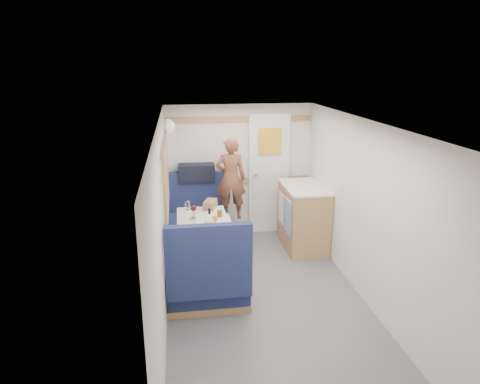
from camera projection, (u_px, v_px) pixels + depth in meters
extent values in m
plane|color=#515156|center=(269.00, 309.00, 4.66)|extent=(4.50, 4.50, 0.00)
plane|color=silver|center=(273.00, 125.00, 4.08)|extent=(4.50, 4.50, 0.00)
cube|color=silver|center=(240.00, 171.00, 6.50)|extent=(2.20, 0.02, 2.00)
cube|color=silver|center=(162.00, 229.00, 4.22)|extent=(0.02, 4.50, 2.00)
cube|color=silver|center=(373.00, 218.00, 4.52)|extent=(0.02, 4.50, 2.00)
cube|color=#9C6746|center=(240.00, 180.00, 6.53)|extent=(2.15, 0.02, 0.08)
cube|color=#9C6746|center=(240.00, 119.00, 6.26)|extent=(2.15, 0.02, 0.08)
cube|color=#ACB99D|center=(165.00, 179.00, 5.10)|extent=(0.04, 1.30, 0.72)
cube|color=white|center=(269.00, 174.00, 6.56)|extent=(0.62, 0.04, 1.86)
cube|color=gold|center=(270.00, 141.00, 6.38)|extent=(0.34, 0.03, 0.40)
cylinder|color=silver|center=(255.00, 175.00, 6.47)|extent=(0.04, 0.10, 0.04)
cube|color=white|center=(202.00, 220.00, 5.32)|extent=(0.62, 0.92, 0.04)
cylinder|color=silver|center=(203.00, 246.00, 5.42)|extent=(0.08, 0.08, 0.66)
cylinder|color=silver|center=(204.00, 270.00, 5.52)|extent=(0.36, 0.36, 0.03)
cube|color=#161B48|center=(200.00, 231.00, 6.21)|extent=(0.88, 0.50, 0.45)
cube|color=#161B48|center=(198.00, 198.00, 6.35)|extent=(0.88, 0.10, 0.80)
cube|color=#9C6746|center=(200.00, 243.00, 6.27)|extent=(0.90, 0.52, 0.08)
cube|color=#161B48|center=(208.00, 286.00, 4.70)|extent=(0.88, 0.50, 0.45)
cube|color=#161B48|center=(209.00, 262.00, 4.31)|extent=(0.88, 0.10, 0.80)
cube|color=#9C6746|center=(208.00, 301.00, 4.75)|extent=(0.90, 0.52, 0.08)
cube|color=#9C6746|center=(197.00, 182.00, 6.33)|extent=(0.90, 0.14, 0.04)
sphere|color=white|center=(168.00, 126.00, 5.76)|extent=(0.20, 0.20, 0.20)
cube|color=#9C6746|center=(303.00, 218.00, 6.11)|extent=(0.54, 0.90, 0.90)
cube|color=silver|center=(305.00, 187.00, 5.98)|extent=(0.56, 0.92, 0.03)
cube|color=#5972B2|center=(287.00, 216.00, 5.88)|extent=(0.01, 0.30, 0.48)
cube|color=silver|center=(281.00, 208.00, 6.22)|extent=(0.01, 0.28, 0.44)
imported|color=brown|center=(231.00, 178.00, 5.95)|extent=(0.44, 0.31, 1.16)
cube|color=black|center=(197.00, 173.00, 6.28)|extent=(0.53, 0.26, 0.25)
cube|color=white|center=(219.00, 220.00, 5.23)|extent=(0.29, 0.38, 0.02)
sphere|color=#D76309|center=(215.00, 218.00, 5.16)|extent=(0.07, 0.07, 0.07)
cube|color=#DDC97F|center=(209.00, 221.00, 5.12)|extent=(0.11, 0.09, 0.03)
cylinder|color=white|center=(194.00, 218.00, 5.32)|extent=(0.06, 0.06, 0.01)
cylinder|color=white|center=(194.00, 214.00, 5.31)|extent=(0.01, 0.01, 0.10)
sphere|color=#470715|center=(194.00, 208.00, 5.29)|extent=(0.08, 0.08, 0.08)
cylinder|color=white|center=(193.00, 224.00, 4.97)|extent=(0.07, 0.07, 0.11)
cylinder|color=white|center=(188.00, 206.00, 5.62)|extent=(0.07, 0.07, 0.11)
cylinder|color=brown|center=(220.00, 214.00, 5.31)|extent=(0.06, 0.06, 0.10)
cylinder|color=black|center=(209.00, 212.00, 5.42)|extent=(0.03, 0.03, 0.09)
cylinder|color=white|center=(194.00, 214.00, 5.33)|extent=(0.04, 0.04, 0.09)
cube|color=brown|center=(210.00, 204.00, 5.67)|extent=(0.21, 0.28, 0.11)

